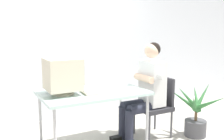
{
  "coord_description": "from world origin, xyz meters",
  "views": [
    {
      "loc": [
        -1.3,
        -2.96,
        1.53
      ],
      "look_at": [
        0.27,
        0.0,
        0.99
      ],
      "focal_mm": 42.74,
      "sensor_mm": 36.0,
      "label": 1
    }
  ],
  "objects_px": {
    "keyboard": "(86,90)",
    "crt_monitor": "(63,74)",
    "office_chair": "(157,103)",
    "potted_plant": "(196,113)",
    "person_seated": "(146,88)",
    "desk": "(93,96)"
  },
  "relations": [
    {
      "from": "crt_monitor",
      "to": "keyboard",
      "type": "relative_size",
      "value": 0.93
    },
    {
      "from": "crt_monitor",
      "to": "keyboard",
      "type": "xyz_separation_m",
      "value": [
        0.29,
        -0.01,
        -0.22
      ]
    },
    {
      "from": "keyboard",
      "to": "potted_plant",
      "type": "bearing_deg",
      "value": -12.54
    },
    {
      "from": "crt_monitor",
      "to": "office_chair",
      "type": "height_order",
      "value": "crt_monitor"
    },
    {
      "from": "potted_plant",
      "to": "person_seated",
      "type": "bearing_deg",
      "value": 157.12
    },
    {
      "from": "keyboard",
      "to": "crt_monitor",
      "type": "bearing_deg",
      "value": 177.73
    },
    {
      "from": "crt_monitor",
      "to": "potted_plant",
      "type": "xyz_separation_m",
      "value": [
        1.81,
        -0.35,
        -0.65
      ]
    },
    {
      "from": "crt_monitor",
      "to": "person_seated",
      "type": "height_order",
      "value": "person_seated"
    },
    {
      "from": "crt_monitor",
      "to": "potted_plant",
      "type": "bearing_deg",
      "value": -10.96
    },
    {
      "from": "office_chair",
      "to": "keyboard",
      "type": "bearing_deg",
      "value": 176.8
    },
    {
      "from": "crt_monitor",
      "to": "person_seated",
      "type": "distance_m",
      "value": 1.18
    },
    {
      "from": "desk",
      "to": "potted_plant",
      "type": "distance_m",
      "value": 1.52
    },
    {
      "from": "desk",
      "to": "person_seated",
      "type": "bearing_deg",
      "value": -2.1
    },
    {
      "from": "potted_plant",
      "to": "crt_monitor",
      "type": "bearing_deg",
      "value": 169.04
    },
    {
      "from": "office_chair",
      "to": "potted_plant",
      "type": "xyz_separation_m",
      "value": [
        0.48,
        -0.28,
        -0.14
      ]
    },
    {
      "from": "office_chair",
      "to": "potted_plant",
      "type": "height_order",
      "value": "office_chair"
    },
    {
      "from": "desk",
      "to": "potted_plant",
      "type": "height_order",
      "value": "potted_plant"
    },
    {
      "from": "office_chair",
      "to": "potted_plant",
      "type": "relative_size",
      "value": 1.09
    },
    {
      "from": "keyboard",
      "to": "potted_plant",
      "type": "height_order",
      "value": "keyboard"
    },
    {
      "from": "keyboard",
      "to": "person_seated",
      "type": "relative_size",
      "value": 0.35
    },
    {
      "from": "desk",
      "to": "person_seated",
      "type": "xyz_separation_m",
      "value": [
        0.78,
        -0.03,
        0.02
      ]
    },
    {
      "from": "crt_monitor",
      "to": "office_chair",
      "type": "bearing_deg",
      "value": -3.0
    }
  ]
}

